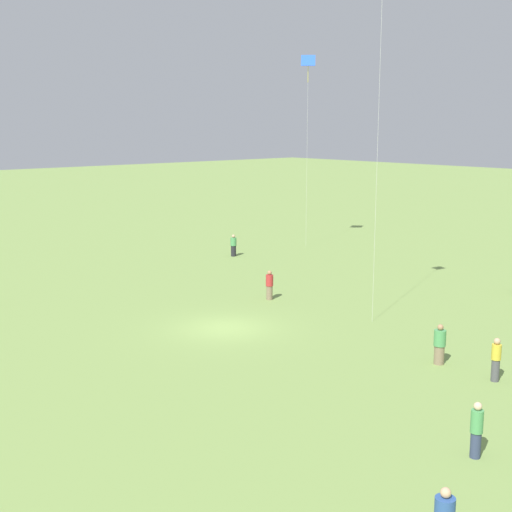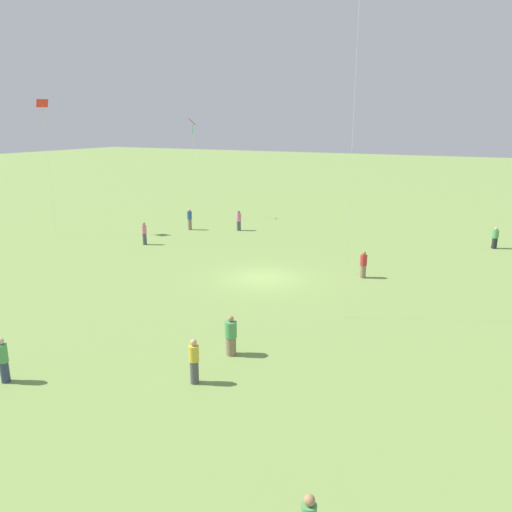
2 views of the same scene
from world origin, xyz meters
name	(u,v)px [view 2 (image 2 of 2)]	position (x,y,z in m)	size (l,w,h in m)	color
ground_plane	(263,278)	(0.00, 0.00, 0.00)	(240.00, 240.00, 0.00)	#7A994C
person_0	(194,361)	(-3.23, 12.11, 0.84)	(0.41, 0.41, 1.67)	#4C4C51
person_1	(3,360)	(2.80, 15.06, 0.84)	(0.38, 0.38, 1.69)	#333D5B
person_4	(363,265)	(-5.27, -2.73, 0.80)	(0.53, 0.53, 1.62)	#847056
person_5	(239,221)	(7.67, -11.12, 0.84)	(0.53, 0.53, 1.70)	#4C4C51
person_6	(144,233)	(11.57, -3.49, 0.86)	(0.45, 0.45, 1.71)	#4C4C51
person_8	(495,238)	(-11.96, -14.01, 0.77)	(0.60, 0.60, 1.59)	#232328
person_10	(190,219)	(11.55, -9.48, 0.91)	(0.44, 0.44, 1.83)	#847056
person_11	(231,336)	(-3.29, 9.60, 0.80)	(0.67, 0.67, 1.64)	#847056
kite_0	(43,109)	(20.70, -3.32, 9.89)	(1.00, 1.06, 10.62)	red
kite_1	(192,126)	(14.25, -14.40, 8.55)	(0.89, 0.97, 9.22)	red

